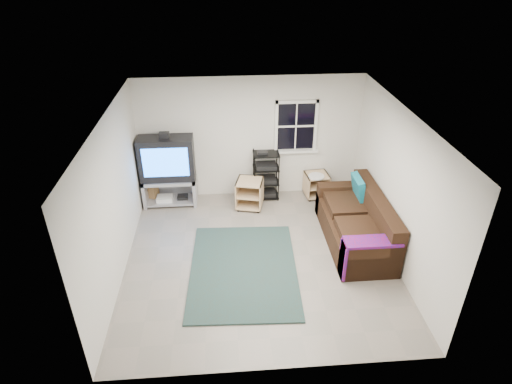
{
  "coord_description": "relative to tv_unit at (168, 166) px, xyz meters",
  "views": [
    {
      "loc": [
        -0.52,
        -5.92,
        4.76
      ],
      "look_at": [
        -0.02,
        0.4,
        1.11
      ],
      "focal_mm": 30.0,
      "sensor_mm": 36.0,
      "label": 1
    }
  ],
  "objects": [
    {
      "name": "sofa",
      "position": [
        3.53,
        -1.66,
        -0.52
      ],
      "size": [
        0.99,
        2.22,
        1.02
      ],
      "color": "black",
      "rests_on": "ground"
    },
    {
      "name": "paper_bag",
      "position": [
        -0.44,
        0.14,
        -0.66
      ],
      "size": [
        0.36,
        0.3,
        0.44
      ],
      "primitive_type": "cube",
      "rotation": [
        0.0,
        0.0,
        -0.39
      ],
      "color": "#9B7345",
      "rests_on": "ground"
    },
    {
      "name": "tv_unit",
      "position": [
        0.0,
        0.0,
        0.0
      ],
      "size": [
        1.09,
        0.55,
        1.61
      ],
      "color": "#A5A5AD",
      "rests_on": "ground"
    },
    {
      "name": "side_table_left",
      "position": [
        1.66,
        -0.26,
        -0.55
      ],
      "size": [
        0.63,
        0.63,
        0.62
      ],
      "rotation": [
        0.0,
        0.0,
        -0.23
      ],
      "color": "tan",
      "rests_on": "ground"
    },
    {
      "name": "side_table_right",
      "position": [
        3.12,
        0.06,
        -0.57
      ],
      "size": [
        0.52,
        0.54,
        0.56
      ],
      "rotation": [
        0.0,
        0.0,
        0.09
      ],
      "color": "tan",
      "rests_on": "ground"
    },
    {
      "name": "shag_rug",
      "position": [
        1.41,
        -2.31,
        -0.87
      ],
      "size": [
        1.89,
        2.53,
        0.03
      ],
      "primitive_type": "cube",
      "rotation": [
        0.0,
        0.0,
        -0.04
      ],
      "color": "#322116",
      "rests_on": "ground"
    },
    {
      "name": "room",
      "position": [
        2.65,
        0.26,
        0.59
      ],
      "size": [
        4.6,
        4.62,
        4.6
      ],
      "color": "gray",
      "rests_on": "ground"
    },
    {
      "name": "av_rack",
      "position": [
        2.03,
        0.08,
        -0.41
      ],
      "size": [
        0.54,
        0.39,
        1.08
      ],
      "color": "black",
      "rests_on": "ground"
    }
  ]
}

